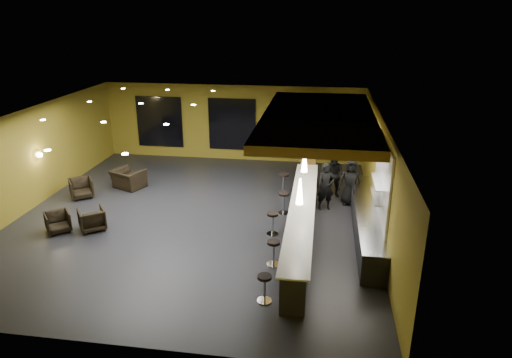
# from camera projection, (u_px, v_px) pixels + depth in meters

# --- Properties ---
(floor) EXTENTS (12.00, 13.00, 0.10)m
(floor) POSITION_uv_depth(u_px,v_px,m) (197.00, 218.00, 15.75)
(floor) COLOR #232326
(floor) RESTS_ON ground
(ceiling) EXTENTS (12.00, 13.00, 0.10)m
(ceiling) POSITION_uv_depth(u_px,v_px,m) (192.00, 115.00, 14.49)
(ceiling) COLOR black
(wall_back) EXTENTS (12.00, 0.10, 3.50)m
(wall_back) POSITION_uv_depth(u_px,v_px,m) (233.00, 123.00, 21.19)
(wall_back) COLOR olive
(wall_back) RESTS_ON floor
(wall_front) EXTENTS (12.00, 0.10, 3.50)m
(wall_front) POSITION_uv_depth(u_px,v_px,m) (105.00, 275.00, 9.05)
(wall_front) COLOR olive
(wall_front) RESTS_ON floor
(wall_left) EXTENTS (0.10, 13.00, 3.50)m
(wall_left) POSITION_uv_depth(u_px,v_px,m) (27.00, 160.00, 15.95)
(wall_left) COLOR olive
(wall_left) RESTS_ON floor
(wall_right) EXTENTS (0.10, 13.00, 3.50)m
(wall_right) POSITION_uv_depth(u_px,v_px,m) (381.00, 178.00, 14.29)
(wall_right) COLOR olive
(wall_right) RESTS_ON floor
(wood_soffit) EXTENTS (3.60, 8.00, 0.28)m
(wood_soffit) POSITION_uv_depth(u_px,v_px,m) (319.00, 118.00, 14.93)
(wood_soffit) COLOR #B98936
(wood_soffit) RESTS_ON ceiling
(window_left) EXTENTS (2.20, 0.06, 2.40)m
(window_left) POSITION_uv_depth(u_px,v_px,m) (160.00, 122.00, 21.58)
(window_left) COLOR black
(window_left) RESTS_ON wall_back
(window_center) EXTENTS (2.20, 0.06, 2.40)m
(window_center) POSITION_uv_depth(u_px,v_px,m) (232.00, 124.00, 21.10)
(window_center) COLOR black
(window_center) RESTS_ON wall_back
(window_right) EXTENTS (2.20, 0.06, 2.40)m
(window_right) POSITION_uv_depth(u_px,v_px,m) (297.00, 127.00, 20.69)
(window_right) COLOR black
(window_right) RESTS_ON wall_back
(tile_backsplash) EXTENTS (0.06, 3.20, 2.40)m
(tile_backsplash) POSITION_uv_depth(u_px,v_px,m) (383.00, 181.00, 13.29)
(tile_backsplash) COLOR white
(tile_backsplash) RESTS_ON wall_right
(bar_counter) EXTENTS (0.60, 8.00, 1.00)m
(bar_counter) POSITION_uv_depth(u_px,v_px,m) (302.00, 223.00, 14.13)
(bar_counter) COLOR black
(bar_counter) RESTS_ON floor
(bar_top) EXTENTS (0.78, 8.10, 0.05)m
(bar_top) POSITION_uv_depth(u_px,v_px,m) (302.00, 207.00, 13.95)
(bar_top) COLOR silver
(bar_top) RESTS_ON bar_counter
(prep_counter) EXTENTS (0.70, 6.00, 0.86)m
(prep_counter) POSITION_uv_depth(u_px,v_px,m) (366.00, 222.00, 14.34)
(prep_counter) COLOR black
(prep_counter) RESTS_ON floor
(prep_top) EXTENTS (0.72, 6.00, 0.03)m
(prep_top) POSITION_uv_depth(u_px,v_px,m) (367.00, 209.00, 14.18)
(prep_top) COLOR silver
(prep_top) RESTS_ON prep_counter
(wall_shelf_lower) EXTENTS (0.30, 1.50, 0.03)m
(wall_shelf_lower) POSITION_uv_depth(u_px,v_px,m) (377.00, 196.00, 13.26)
(wall_shelf_lower) COLOR silver
(wall_shelf_lower) RESTS_ON wall_right
(wall_shelf_upper) EXTENTS (0.30, 1.50, 0.03)m
(wall_shelf_upper) POSITION_uv_depth(u_px,v_px,m) (379.00, 182.00, 13.10)
(wall_shelf_upper) COLOR silver
(wall_shelf_upper) RESTS_ON wall_right
(column) EXTENTS (0.60, 0.60, 3.50)m
(column) POSITION_uv_depth(u_px,v_px,m) (309.00, 143.00, 17.95)
(column) COLOR brown
(column) RESTS_ON floor
(wall_sconce) EXTENTS (0.22, 0.22, 0.22)m
(wall_sconce) POSITION_uv_depth(u_px,v_px,m) (39.00, 155.00, 16.37)
(wall_sconce) COLOR #FFE5B2
(wall_sconce) RESTS_ON wall_left
(pendant_0) EXTENTS (0.20, 0.20, 0.70)m
(pendant_0) POSITION_uv_depth(u_px,v_px,m) (300.00, 191.00, 11.63)
(pendant_0) COLOR white
(pendant_0) RESTS_ON wood_soffit
(pendant_1) EXTENTS (0.20, 0.20, 0.70)m
(pendant_1) POSITION_uv_depth(u_px,v_px,m) (304.00, 161.00, 13.94)
(pendant_1) COLOR white
(pendant_1) RESTS_ON wood_soffit
(pendant_2) EXTENTS (0.20, 0.20, 0.70)m
(pendant_2) POSITION_uv_depth(u_px,v_px,m) (308.00, 139.00, 16.26)
(pendant_2) COLOR white
(pendant_2) RESTS_ON wood_soffit
(staff_a) EXTENTS (0.72, 0.57, 1.71)m
(staff_a) POSITION_uv_depth(u_px,v_px,m) (326.00, 187.00, 16.02)
(staff_a) COLOR black
(staff_a) RESTS_ON floor
(staff_b) EXTENTS (1.01, 0.91, 1.70)m
(staff_b) POSITION_uv_depth(u_px,v_px,m) (334.00, 175.00, 17.13)
(staff_b) COLOR black
(staff_b) RESTS_ON floor
(staff_c) EXTENTS (0.86, 0.58, 1.73)m
(staff_c) POSITION_uv_depth(u_px,v_px,m) (351.00, 182.00, 16.43)
(staff_c) COLOR black
(staff_c) RESTS_ON floor
(armchair_a) EXTENTS (1.01, 1.01, 0.66)m
(armchair_a) POSITION_uv_depth(u_px,v_px,m) (58.00, 222.00, 14.55)
(armchair_a) COLOR black
(armchair_a) RESTS_ON floor
(armchair_b) EXTENTS (1.09, 1.09, 0.72)m
(armchair_b) POSITION_uv_depth(u_px,v_px,m) (92.00, 219.00, 14.69)
(armchair_b) COLOR black
(armchair_b) RESTS_ON floor
(armchair_c) EXTENTS (1.12, 1.13, 0.74)m
(armchair_c) POSITION_uv_depth(u_px,v_px,m) (81.00, 188.00, 17.20)
(armchair_c) COLOR black
(armchair_c) RESTS_ON floor
(armchair_d) EXTENTS (1.46, 1.38, 0.75)m
(armchair_d) POSITION_uv_depth(u_px,v_px,m) (128.00, 179.00, 18.13)
(armchair_d) COLOR black
(armchair_d) RESTS_ON floor
(bar_stool_0) EXTENTS (0.37, 0.37, 0.72)m
(bar_stool_0) POSITION_uv_depth(u_px,v_px,m) (265.00, 285.00, 11.00)
(bar_stool_0) COLOR silver
(bar_stool_0) RESTS_ON floor
(bar_stool_1) EXTENTS (0.37, 0.37, 0.74)m
(bar_stool_1) POSITION_uv_depth(u_px,v_px,m) (273.00, 250.00, 12.59)
(bar_stool_1) COLOR silver
(bar_stool_1) RESTS_ON floor
(bar_stool_2) EXTENTS (0.38, 0.38, 0.75)m
(bar_stool_2) POSITION_uv_depth(u_px,v_px,m) (273.00, 221.00, 14.31)
(bar_stool_2) COLOR silver
(bar_stool_2) RESTS_ON floor
(bar_stool_3) EXTENTS (0.40, 0.40, 0.78)m
(bar_stool_3) POSITION_uv_depth(u_px,v_px,m) (284.00, 200.00, 15.78)
(bar_stool_3) COLOR silver
(bar_stool_3) RESTS_ON floor
(bar_stool_4) EXTENTS (0.41, 0.41, 0.82)m
(bar_stool_4) POSITION_uv_depth(u_px,v_px,m) (283.00, 181.00, 17.48)
(bar_stool_4) COLOR silver
(bar_stool_4) RESTS_ON floor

